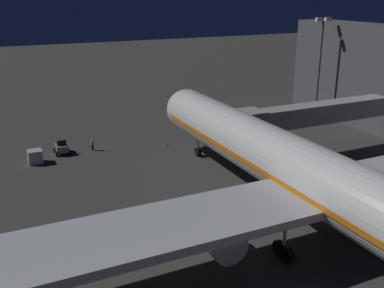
{
  "coord_description": "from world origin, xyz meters",
  "views": [
    {
      "loc": [
        24.45,
        32.34,
        20.54
      ],
      "look_at": [
        3.0,
        -12.73,
        3.5
      ],
      "focal_mm": 41.94,
      "sensor_mm": 36.0,
      "label": 1
    }
  ],
  "objects_px": {
    "traffic_cone_nose_port": "(195,140)",
    "traffic_cone_nose_starboard": "(166,144)",
    "airliner_at_gate": "(333,190)",
    "apron_floodlight_mast": "(320,62)",
    "baggage_container_spare": "(35,157)",
    "ground_crew_by_belt_loader": "(92,144)",
    "pushback_tug": "(62,148)",
    "jet_bridge": "(304,115)"
  },
  "relations": [
    {
      "from": "baggage_container_spare",
      "to": "ground_crew_by_belt_loader",
      "type": "xyz_separation_m",
      "value": [
        -7.64,
        -1.64,
        0.09
      ]
    },
    {
      "from": "apron_floodlight_mast",
      "to": "airliner_at_gate",
      "type": "bearing_deg",
      "value": 51.43
    },
    {
      "from": "jet_bridge",
      "to": "traffic_cone_nose_port",
      "type": "distance_m",
      "value": 16.02
    },
    {
      "from": "apron_floodlight_mast",
      "to": "baggage_container_spare",
      "type": "bearing_deg",
      "value": 0.98
    },
    {
      "from": "airliner_at_gate",
      "to": "apron_floodlight_mast",
      "type": "relative_size",
      "value": 3.76
    },
    {
      "from": "jet_bridge",
      "to": "apron_floodlight_mast",
      "type": "distance_m",
      "value": 18.95
    },
    {
      "from": "pushback_tug",
      "to": "traffic_cone_nose_starboard",
      "type": "height_order",
      "value": "pushback_tug"
    },
    {
      "from": "baggage_container_spare",
      "to": "ground_crew_by_belt_loader",
      "type": "distance_m",
      "value": 7.81
    },
    {
      "from": "traffic_cone_nose_port",
      "to": "ground_crew_by_belt_loader",
      "type": "bearing_deg",
      "value": -10.69
    },
    {
      "from": "jet_bridge",
      "to": "traffic_cone_nose_port",
      "type": "relative_size",
      "value": 42.17
    },
    {
      "from": "jet_bridge",
      "to": "baggage_container_spare",
      "type": "xyz_separation_m",
      "value": [
        31.97,
        -12.24,
        -4.66
      ]
    },
    {
      "from": "jet_bridge",
      "to": "pushback_tug",
      "type": "bearing_deg",
      "value": -26.87
    },
    {
      "from": "airliner_at_gate",
      "to": "ground_crew_by_belt_loader",
      "type": "xyz_separation_m",
      "value": [
        11.95,
        -32.85,
        -4.46
      ]
    },
    {
      "from": "ground_crew_by_belt_loader",
      "to": "traffic_cone_nose_starboard",
      "type": "bearing_deg",
      "value": 164.69
    },
    {
      "from": "airliner_at_gate",
      "to": "ground_crew_by_belt_loader",
      "type": "bearing_deg",
      "value": -70.01
    },
    {
      "from": "airliner_at_gate",
      "to": "traffic_cone_nose_port",
      "type": "relative_size",
      "value": 113.97
    },
    {
      "from": "pushback_tug",
      "to": "traffic_cone_nose_starboard",
      "type": "relative_size",
      "value": 4.16
    },
    {
      "from": "apron_floodlight_mast",
      "to": "traffic_cone_nose_starboard",
      "type": "bearing_deg",
      "value": 3.71
    },
    {
      "from": "apron_floodlight_mast",
      "to": "traffic_cone_nose_port",
      "type": "height_order",
      "value": "apron_floodlight_mast"
    },
    {
      "from": "ground_crew_by_belt_loader",
      "to": "jet_bridge",
      "type": "bearing_deg",
      "value": 150.3
    },
    {
      "from": "jet_bridge",
      "to": "apron_floodlight_mast",
      "type": "xyz_separation_m",
      "value": [
        -13.12,
        -13.01,
        4.25
      ]
    },
    {
      "from": "jet_bridge",
      "to": "pushback_tug",
      "type": "height_order",
      "value": "jet_bridge"
    },
    {
      "from": "ground_crew_by_belt_loader",
      "to": "apron_floodlight_mast",
      "type": "bearing_deg",
      "value": 178.67
    },
    {
      "from": "jet_bridge",
      "to": "traffic_cone_nose_starboard",
      "type": "xyz_separation_m",
      "value": [
        14.58,
        -11.21,
        -5.24
      ]
    },
    {
      "from": "traffic_cone_nose_port",
      "to": "airliner_at_gate",
      "type": "bearing_deg",
      "value": 85.83
    },
    {
      "from": "apron_floodlight_mast",
      "to": "baggage_container_spare",
      "type": "height_order",
      "value": "apron_floodlight_mast"
    },
    {
      "from": "traffic_cone_nose_port",
      "to": "traffic_cone_nose_starboard",
      "type": "xyz_separation_m",
      "value": [
        4.4,
        0.0,
        0.0
      ]
    },
    {
      "from": "jet_bridge",
      "to": "ground_crew_by_belt_loader",
      "type": "bearing_deg",
      "value": -29.7
    },
    {
      "from": "pushback_tug",
      "to": "ground_crew_by_belt_loader",
      "type": "relative_size",
      "value": 1.34
    },
    {
      "from": "jet_bridge",
      "to": "ground_crew_by_belt_loader",
      "type": "distance_m",
      "value": 28.38
    },
    {
      "from": "jet_bridge",
      "to": "traffic_cone_nose_starboard",
      "type": "relative_size",
      "value": 42.17
    },
    {
      "from": "traffic_cone_nose_starboard",
      "to": "apron_floodlight_mast",
      "type": "bearing_deg",
      "value": -176.29
    },
    {
      "from": "traffic_cone_nose_port",
      "to": "traffic_cone_nose_starboard",
      "type": "distance_m",
      "value": 4.4
    },
    {
      "from": "apron_floodlight_mast",
      "to": "jet_bridge",
      "type": "bearing_deg",
      "value": 44.76
    },
    {
      "from": "baggage_container_spare",
      "to": "airliner_at_gate",
      "type": "bearing_deg",
      "value": 122.11
    },
    {
      "from": "apron_floodlight_mast",
      "to": "traffic_cone_nose_starboard",
      "type": "relative_size",
      "value": 30.33
    },
    {
      "from": "apron_floodlight_mast",
      "to": "traffic_cone_nose_port",
      "type": "xyz_separation_m",
      "value": [
        23.3,
        1.8,
        -9.48
      ]
    },
    {
      "from": "baggage_container_spare",
      "to": "ground_crew_by_belt_loader",
      "type": "relative_size",
      "value": 1.01
    },
    {
      "from": "pushback_tug",
      "to": "baggage_container_spare",
      "type": "distance_m",
      "value": 4.2
    },
    {
      "from": "jet_bridge",
      "to": "pushback_tug",
      "type": "distance_m",
      "value": 32.12
    },
    {
      "from": "pushback_tug",
      "to": "traffic_cone_nose_starboard",
      "type": "distance_m",
      "value": 14.12
    },
    {
      "from": "airliner_at_gate",
      "to": "traffic_cone_nose_port",
      "type": "bearing_deg",
      "value": -94.17
    }
  ]
}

